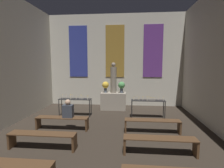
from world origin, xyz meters
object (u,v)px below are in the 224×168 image
at_px(pew_third_left, 42,137).
at_px(pew_third_right, 160,142).
at_px(pew_back_left, 62,121).
at_px(pew_back_right, 152,123).
at_px(flower_vase_left, 105,86).
at_px(candle_rack_right, 148,102).
at_px(candle_rack_left, 75,101).
at_px(person_seated, 68,110).
at_px(altar, 113,101).
at_px(statue, 113,79).
at_px(flower_vase_right, 122,86).

bearing_deg(pew_third_left, pew_third_right, 0.00).
xyz_separation_m(pew_back_left, pew_back_right, (3.19, 0.00, 0.00)).
distance_m(flower_vase_left, candle_rack_right, 2.50).
height_order(flower_vase_left, pew_back_right, flower_vase_left).
bearing_deg(flower_vase_left, candle_rack_left, -132.16).
xyz_separation_m(candle_rack_left, pew_third_left, (0.03, -3.12, -0.36)).
xyz_separation_m(flower_vase_left, pew_third_left, (-1.18, -4.46, -0.91)).
bearing_deg(pew_third_left, candle_rack_right, 44.11).
distance_m(pew_third_right, pew_back_left, 3.51).
bearing_deg(candle_rack_right, candle_rack_left, 179.98).
bearing_deg(person_seated, pew_third_left, -98.93).
distance_m(altar, statue, 1.16).
xyz_separation_m(flower_vase_left, pew_back_right, (2.01, -3.00, -0.91)).
xyz_separation_m(pew_third_left, pew_back_right, (3.19, 1.46, 0.00)).
relative_size(statue, flower_vase_left, 2.71).
bearing_deg(pew_third_left, flower_vase_left, 75.17).
bearing_deg(pew_back_left, candle_rack_right, 27.27).
xyz_separation_m(pew_third_right, pew_back_right, (0.00, 1.46, 0.00)).
distance_m(flower_vase_right, pew_third_left, 4.98).
xyz_separation_m(altar, flower_vase_right, (0.42, 0.00, 0.80)).
bearing_deg(altar, pew_third_left, -109.70).
bearing_deg(statue, pew_third_right, -70.30).
xyz_separation_m(pew_third_left, pew_third_right, (3.19, 0.00, 0.00)).
distance_m(altar, person_seated, 3.31).
bearing_deg(pew_third_right, statue, 109.70).
relative_size(altar, person_seated, 1.96).
relative_size(pew_third_left, pew_back_right, 1.00).
distance_m(flower_vase_right, candle_rack_right, 1.89).
height_order(flower_vase_right, pew_third_right, flower_vase_right).
relative_size(candle_rack_left, pew_back_right, 0.77).
xyz_separation_m(flower_vase_left, person_seated, (-0.95, -3.00, -0.51)).
height_order(flower_vase_left, candle_rack_left, flower_vase_left).
distance_m(candle_rack_right, pew_back_left, 3.64).
xyz_separation_m(flower_vase_left, candle_rack_right, (2.04, -1.34, -0.55)).
distance_m(pew_back_left, person_seated, 0.47).
distance_m(pew_third_right, person_seated, 3.33).
bearing_deg(pew_back_right, flower_vase_left, 123.86).
height_order(altar, candle_rack_left, candle_rack_left).
bearing_deg(statue, pew_back_left, -118.03).
height_order(candle_rack_left, pew_third_left, candle_rack_left).
bearing_deg(candle_rack_left, flower_vase_right, 33.23).
xyz_separation_m(candle_rack_right, pew_back_left, (-3.22, -1.66, -0.36)).
xyz_separation_m(altar, candle_rack_left, (-1.63, -1.34, 0.25)).
bearing_deg(candle_rack_right, flower_vase_left, 146.70).
xyz_separation_m(candle_rack_left, person_seated, (0.26, -1.66, 0.04)).
bearing_deg(flower_vase_right, pew_back_right, -68.50).
distance_m(flower_vase_right, pew_back_right, 3.35).
bearing_deg(flower_vase_left, statue, -0.00).
relative_size(statue, pew_back_right, 0.82).
distance_m(flower_vase_left, pew_back_left, 3.35).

